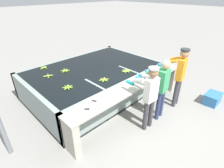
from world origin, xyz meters
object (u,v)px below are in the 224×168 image
Objects in this scene: banana_bunch_floating_5 at (65,71)px; knife_0 at (90,109)px; crate at (212,99)px; worker_2 at (180,72)px; banana_bunch_floating_4 at (68,87)px; knife_1 at (97,101)px; banana_bunch_floating_0 at (104,80)px; banana_bunch_floating_1 at (126,71)px; banana_bunch_floating_3 at (48,76)px; banana_bunch_ledge_0 at (166,67)px; banana_bunch_floating_2 at (44,68)px; worker_1 at (162,85)px; worker_0 at (150,93)px.

banana_bunch_floating_5 is 2.13m from knife_0.
crate is (3.50, -1.35, -0.73)m from knife_0.
banana_bunch_floating_5 is (-2.00, 2.60, -0.15)m from worker_2.
banana_bunch_floating_4 is 0.99m from knife_1.
banana_bunch_floating_0 and banana_bunch_floating_1 have the same top height.
banana_bunch_floating_3 and banana_bunch_floating_5 have the same top height.
banana_bunch_floating_3 is 0.96× the size of banana_bunch_ledge_0.
crate is (0.47, -1.40, -0.74)m from banana_bunch_ledge_0.
banana_bunch_floating_2 is 0.86× the size of knife_1.
worker_2 is 1.49m from banana_bunch_floating_1.
banana_bunch_floating_3 is at bearing 94.77° from knife_1.
banana_bunch_floating_4 reaches higher than knife_0.
crate is (3.39, -3.40, -0.73)m from banana_bunch_floating_3.
banana_bunch_floating_2 is 3.81m from banana_bunch_ledge_0.
banana_bunch_floating_2 is (-1.51, 3.24, -0.07)m from worker_1.
worker_1 reaches higher than banana_bunch_floating_2.
crate is at bearing -49.79° from banana_bunch_floating_5.
worker_2 is at bearing -122.25° from banana_bunch_ledge_0.
knife_1 is at bearing -159.32° from banana_bunch_floating_1.
worker_0 is 5.72× the size of banana_bunch_ledge_0.
worker_0 is 1.37m from knife_0.
banana_bunch_floating_4 and banana_bunch_floating_5 have the same top height.
worker_1 is at bearing 177.98° from worker_2.
crate is (2.25, -0.79, -0.81)m from worker_0.
worker_1 is at bearing -65.04° from banana_bunch_floating_2.
worker_1 is 2.32m from banana_bunch_floating_4.
banana_bunch_ledge_0 is at bearing -19.94° from banana_bunch_floating_4.
banana_bunch_floating_3 is at bearing 123.05° from worker_1.
worker_0 reaches higher than banana_bunch_floating_3.
knife_0 is (-1.93, -0.74, -0.01)m from banana_bunch_floating_1.
banana_bunch_ledge_0 reaches higher than banana_bunch_floating_5.
crate is (2.43, -2.13, -0.73)m from banana_bunch_floating_0.
worker_2 is 6.08× the size of banana_bunch_ledge_0.
worker_0 reaches higher than banana_bunch_floating_0.
banana_bunch_floating_1 is 0.99× the size of banana_bunch_floating_5.
banana_bunch_floating_1 is at bearing 62.32° from worker_0.
crate is (0.86, -0.78, -0.88)m from worker_2.
knife_0 is 0.51× the size of crate.
banana_bunch_floating_5 is 4.49m from crate.
banana_bunch_floating_1 is (0.14, 1.28, -0.07)m from worker_1.
banana_bunch_floating_3 is 0.49× the size of crate.
banana_bunch_floating_0 is (-1.57, 1.34, -0.15)m from worker_2.
banana_bunch_floating_2 and banana_bunch_floating_5 have the same top height.
banana_bunch_floating_2 is 0.67m from banana_bunch_floating_3.
banana_bunch_floating_2 is at bearing 129.96° from banana_bunch_floating_1.
knife_1 is (-1.66, -0.63, -0.01)m from banana_bunch_floating_1.
banana_bunch_floating_5 is at bearing 79.16° from knife_1.
banana_bunch_ledge_0 is at bearing -32.07° from banana_bunch_floating_1.
crate is (1.57, -2.09, -0.73)m from banana_bunch_floating_1.
banana_bunch_floating_3 is 0.96× the size of knife_0.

